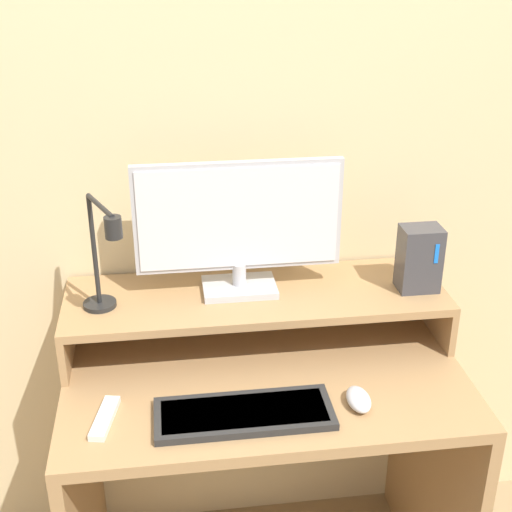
# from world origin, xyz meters

# --- Properties ---
(wall_back) EXTENTS (6.00, 0.05, 2.50)m
(wall_back) POSITION_xyz_m (0.00, 0.66, 1.25)
(wall_back) COLOR beige
(wall_back) RESTS_ON ground_plane
(desk) EXTENTS (1.01, 0.63, 0.78)m
(desk) POSITION_xyz_m (0.00, 0.31, 0.53)
(desk) COLOR #A87F51
(desk) RESTS_ON ground_plane
(monitor_shelf) EXTENTS (1.01, 0.32, 0.14)m
(monitor_shelf) POSITION_xyz_m (0.00, 0.47, 0.90)
(monitor_shelf) COLOR #A87F51
(monitor_shelf) RESTS_ON desk
(monitor) EXTENTS (0.53, 0.13, 0.36)m
(monitor) POSITION_xyz_m (-0.04, 0.49, 1.11)
(monitor) COLOR #BCBCC1
(monitor) RESTS_ON monitor_shelf
(desk_lamp) EXTENTS (0.12, 0.21, 0.31)m
(desk_lamp) POSITION_xyz_m (-0.38, 0.39, 1.07)
(desk_lamp) COLOR black
(desk_lamp) RESTS_ON monitor_shelf
(router_dock) EXTENTS (0.11, 0.08, 0.18)m
(router_dock) POSITION_xyz_m (0.43, 0.43, 1.01)
(router_dock) COLOR #3D3D42
(router_dock) RESTS_ON monitor_shelf
(keyboard) EXTENTS (0.41, 0.16, 0.02)m
(keyboard) POSITION_xyz_m (-0.07, 0.13, 0.79)
(keyboard) COLOR #282828
(keyboard) RESTS_ON desk
(mouse) EXTENTS (0.06, 0.10, 0.03)m
(mouse) POSITION_xyz_m (0.20, 0.14, 0.79)
(mouse) COLOR silver
(mouse) RESTS_ON desk
(remote_control) EXTENTS (0.07, 0.15, 0.02)m
(remote_control) POSITION_xyz_m (-0.39, 0.16, 0.78)
(remote_control) COLOR white
(remote_control) RESTS_ON desk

